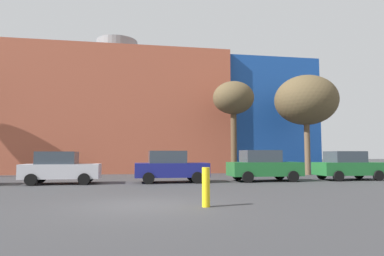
% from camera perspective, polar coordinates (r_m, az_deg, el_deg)
% --- Properties ---
extents(ground_plane, '(200.00, 200.00, 0.00)m').
position_cam_1_polar(ground_plane, '(10.90, -8.73, -12.79)').
color(ground_plane, '#38383A').
extents(building_backdrop, '(37.56, 11.12, 12.80)m').
position_cam_1_polar(building_backdrop, '(33.75, -12.75, 2.08)').
color(building_backdrop, '#B2563D').
rests_on(building_backdrop, ground_plane).
extents(parked_car_1, '(4.02, 1.97, 1.74)m').
position_cam_1_polar(parked_car_1, '(19.60, -21.36, -6.30)').
color(parked_car_1, silver).
rests_on(parked_car_1, ground_plane).
extents(parked_car_2, '(4.14, 2.03, 1.79)m').
position_cam_1_polar(parked_car_2, '(19.31, -3.69, -6.55)').
color(parked_car_2, navy).
rests_on(parked_car_2, ground_plane).
extents(parked_car_3, '(4.24, 2.08, 1.84)m').
position_cam_1_polar(parked_car_3, '(20.65, 11.97, -6.27)').
color(parked_car_3, '#1E662D').
rests_on(parked_car_3, ground_plane).
extents(parked_car_4, '(4.12, 2.02, 1.79)m').
position_cam_1_polar(parked_car_4, '(23.29, 24.87, -5.80)').
color(parked_car_4, '#1E662D').
rests_on(parked_car_4, ground_plane).
extents(bare_tree_0, '(3.20, 3.20, 7.27)m').
position_cam_1_polar(bare_tree_0, '(26.48, 7.02, 4.81)').
color(bare_tree_0, brown).
rests_on(bare_tree_0, ground_plane).
extents(bare_tree_2, '(4.92, 4.92, 7.86)m').
position_cam_1_polar(bare_tree_2, '(28.28, 18.73, 4.42)').
color(bare_tree_2, brown).
rests_on(bare_tree_2, ground_plane).
extents(bollard_yellow_0, '(0.24, 0.24, 1.19)m').
position_cam_1_polar(bollard_yellow_0, '(10.36, 2.37, -9.96)').
color(bollard_yellow_0, yellow).
rests_on(bollard_yellow_0, ground_plane).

